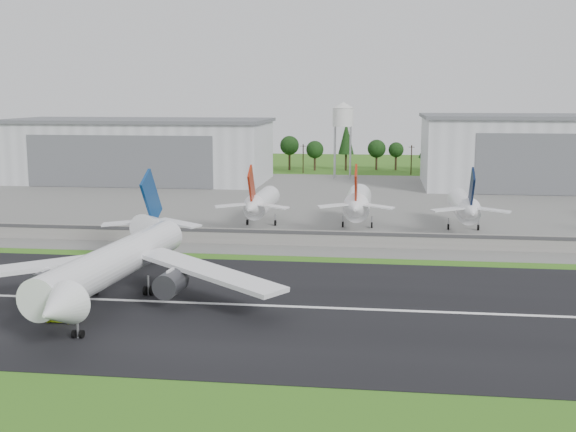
# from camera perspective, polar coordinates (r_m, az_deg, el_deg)

# --- Properties ---
(ground) EXTENTS (600.00, 600.00, 0.00)m
(ground) POSITION_cam_1_polar(r_m,az_deg,el_deg) (100.75, 1.32, -8.91)
(ground) COLOR #3B6718
(ground) RESTS_ON ground
(runway) EXTENTS (320.00, 60.00, 0.10)m
(runway) POSITION_cam_1_polar(r_m,az_deg,el_deg) (110.22, 1.88, -7.25)
(runway) COLOR black
(runway) RESTS_ON ground
(runway_centerline) EXTENTS (220.00, 1.00, 0.02)m
(runway_centerline) POSITION_cam_1_polar(r_m,az_deg,el_deg) (110.20, 1.88, -7.22)
(runway_centerline) COLOR white
(runway_centerline) RESTS_ON runway
(apron) EXTENTS (320.00, 150.00, 0.10)m
(apron) POSITION_cam_1_polar(r_m,az_deg,el_deg) (217.62, 4.68, 1.09)
(apron) COLOR slate
(apron) RESTS_ON ground
(blast_fence) EXTENTS (240.00, 0.61, 3.50)m
(blast_fence) POSITION_cam_1_polar(r_m,az_deg,el_deg) (153.35, 3.51, -1.79)
(blast_fence) COLOR gray
(blast_fence) RESTS_ON ground
(hangar_west) EXTENTS (97.00, 44.00, 23.20)m
(hangar_west) POSITION_cam_1_polar(r_m,az_deg,el_deg) (275.87, -11.72, 5.12)
(hangar_west) COLOR silver
(hangar_west) RESTS_ON ground
(hangar_east) EXTENTS (102.00, 47.00, 25.20)m
(hangar_east) POSITION_cam_1_polar(r_m,az_deg,el_deg) (268.66, 21.45, 4.76)
(hangar_east) COLOR silver
(hangar_east) RESTS_ON ground
(water_tower) EXTENTS (8.40, 8.40, 29.40)m
(water_tower) POSITION_cam_1_polar(r_m,az_deg,el_deg) (280.55, 4.37, 8.01)
(water_tower) COLOR #99999E
(water_tower) RESTS_ON ground
(utility_poles) EXTENTS (230.00, 3.00, 12.00)m
(utility_poles) POSITION_cam_1_polar(r_m,az_deg,el_deg) (296.94, 5.43, 3.32)
(utility_poles) COLOR black
(utility_poles) RESTS_ON ground
(treeline) EXTENTS (320.00, 16.00, 22.00)m
(treeline) POSITION_cam_1_polar(r_m,az_deg,el_deg) (311.85, 5.53, 3.62)
(treeline) COLOR black
(treeline) RESTS_ON ground
(main_airliner) EXTENTS (57.07, 59.27, 18.17)m
(main_airliner) POSITION_cam_1_polar(r_m,az_deg,el_deg) (115.52, -13.59, -4.24)
(main_airliner) COLOR white
(main_airliner) RESTS_ON runway
(ground_vehicle) EXTENTS (5.06, 2.57, 1.37)m
(ground_vehicle) POSITION_cam_1_polar(r_m,az_deg,el_deg) (108.17, -17.38, -7.61)
(ground_vehicle) COLOR #B5DD1A
(ground_vehicle) RESTS_ON runway
(parked_jet_red_a) EXTENTS (7.36, 31.29, 16.42)m
(parked_jet_red_a) POSITION_cam_1_polar(r_m,az_deg,el_deg) (175.95, -2.21, 1.05)
(parked_jet_red_a) COLOR white
(parked_jet_red_a) RESTS_ON ground
(parked_jet_red_b) EXTENTS (7.36, 31.29, 16.87)m
(parked_jet_red_b) POSITION_cam_1_polar(r_m,az_deg,el_deg) (173.61, 5.51, 1.03)
(parked_jet_red_b) COLOR white
(parked_jet_red_b) RESTS_ON ground
(parked_jet_navy) EXTENTS (7.36, 31.29, 16.51)m
(parked_jet_navy) POSITION_cam_1_polar(r_m,az_deg,el_deg) (174.64, 13.80, 0.74)
(parked_jet_navy) COLOR white
(parked_jet_navy) RESTS_ON ground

